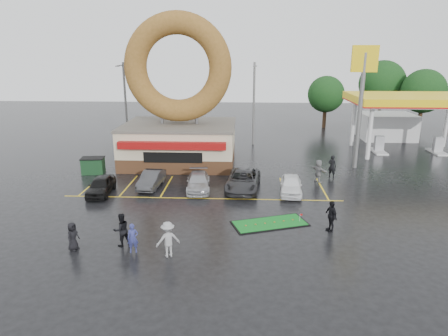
{
  "coord_description": "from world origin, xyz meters",
  "views": [
    {
      "loc": [
        2.92,
        -23.2,
        10.05
      ],
      "look_at": [
        1.58,
        3.69,
        2.2
      ],
      "focal_mm": 32.0,
      "sensor_mm": 36.0,
      "label": 1
    }
  ],
  "objects_px": {
    "streetlight_left": "(125,102)",
    "car_white": "(291,185)",
    "donut_shop": "(179,115)",
    "car_grey": "(243,180)",
    "person_blue": "(133,238)",
    "car_black": "(101,186)",
    "shell_sign": "(362,84)",
    "streetlight_right": "(362,101)",
    "car_dgrey": "(151,179)",
    "putting_green": "(270,223)",
    "dumpster": "(93,166)",
    "gas_station": "(401,113)",
    "streetlight_mid": "(254,102)",
    "car_silver": "(198,182)",
    "person_cameraman": "(331,216)"
  },
  "relations": [
    {
      "from": "car_white",
      "to": "putting_green",
      "type": "height_order",
      "value": "car_white"
    },
    {
      "from": "shell_sign",
      "to": "car_silver",
      "type": "bearing_deg",
      "value": -153.49
    },
    {
      "from": "car_white",
      "to": "putting_green",
      "type": "xyz_separation_m",
      "value": [
        -1.86,
        -5.54,
        -0.62
      ]
    },
    {
      "from": "car_black",
      "to": "person_blue",
      "type": "relative_size",
      "value": 2.45
    },
    {
      "from": "streetlight_right",
      "to": "dumpster",
      "type": "distance_m",
      "value": 29.24
    },
    {
      "from": "gas_station",
      "to": "streetlight_right",
      "type": "xyz_separation_m",
      "value": [
        -4.0,
        0.98,
        1.08
      ]
    },
    {
      "from": "donut_shop",
      "to": "streetlight_left",
      "type": "bearing_deg",
      "value": 135.22
    },
    {
      "from": "car_black",
      "to": "dumpster",
      "type": "relative_size",
      "value": 2.13
    },
    {
      "from": "shell_sign",
      "to": "dumpster",
      "type": "distance_m",
      "value": 24.09
    },
    {
      "from": "streetlight_right",
      "to": "car_dgrey",
      "type": "distance_m",
      "value": 26.19
    },
    {
      "from": "streetlight_right",
      "to": "car_grey",
      "type": "relative_size",
      "value": 1.75
    },
    {
      "from": "person_blue",
      "to": "streetlight_right",
      "type": "bearing_deg",
      "value": 42.89
    },
    {
      "from": "car_black",
      "to": "shell_sign",
      "type": "bearing_deg",
      "value": 17.66
    },
    {
      "from": "car_dgrey",
      "to": "person_blue",
      "type": "height_order",
      "value": "person_blue"
    },
    {
      "from": "streetlight_left",
      "to": "car_white",
      "type": "height_order",
      "value": "streetlight_left"
    },
    {
      "from": "streetlight_left",
      "to": "car_dgrey",
      "type": "bearing_deg",
      "value": -67.56
    },
    {
      "from": "streetlight_left",
      "to": "gas_station",
      "type": "bearing_deg",
      "value": 1.95
    },
    {
      "from": "shell_sign",
      "to": "car_grey",
      "type": "xyz_separation_m",
      "value": [
        -10.07,
        -6.48,
        -6.66
      ]
    },
    {
      "from": "car_silver",
      "to": "person_cameraman",
      "type": "height_order",
      "value": "person_cameraman"
    },
    {
      "from": "car_dgrey",
      "to": "putting_green",
      "type": "bearing_deg",
      "value": -31.97
    },
    {
      "from": "gas_station",
      "to": "car_silver",
      "type": "relative_size",
      "value": 3.25
    },
    {
      "from": "person_cameraman",
      "to": "streetlight_mid",
      "type": "bearing_deg",
      "value": 170.7
    },
    {
      "from": "streetlight_right",
      "to": "car_silver",
      "type": "distance_m",
      "value": 23.76
    },
    {
      "from": "dumpster",
      "to": "putting_green",
      "type": "bearing_deg",
      "value": -41.39
    },
    {
      "from": "dumpster",
      "to": "car_black",
      "type": "bearing_deg",
      "value": -71.33
    },
    {
      "from": "streetlight_right",
      "to": "gas_station",
      "type": "bearing_deg",
      "value": -13.75
    },
    {
      "from": "gas_station",
      "to": "person_cameraman",
      "type": "bearing_deg",
      "value": -117.99
    },
    {
      "from": "streetlight_mid",
      "to": "streetlight_right",
      "type": "relative_size",
      "value": 1.0
    },
    {
      "from": "car_silver",
      "to": "person_blue",
      "type": "bearing_deg",
      "value": -108.08
    },
    {
      "from": "person_blue",
      "to": "donut_shop",
      "type": "bearing_deg",
      "value": 78.93
    },
    {
      "from": "person_blue",
      "to": "car_black",
      "type": "bearing_deg",
      "value": 106.74
    },
    {
      "from": "car_white",
      "to": "person_cameraman",
      "type": "distance_m",
      "value": 6.51
    },
    {
      "from": "streetlight_left",
      "to": "car_dgrey",
      "type": "relative_size",
      "value": 2.35
    },
    {
      "from": "donut_shop",
      "to": "car_black",
      "type": "bearing_deg",
      "value": -116.27
    },
    {
      "from": "donut_shop",
      "to": "car_silver",
      "type": "height_order",
      "value": "donut_shop"
    },
    {
      "from": "person_blue",
      "to": "streetlight_mid",
      "type": "bearing_deg",
      "value": 63.32
    },
    {
      "from": "car_white",
      "to": "donut_shop",
      "type": "bearing_deg",
      "value": 144.25
    },
    {
      "from": "donut_shop",
      "to": "shell_sign",
      "type": "bearing_deg",
      "value": -3.47
    },
    {
      "from": "person_cameraman",
      "to": "streetlight_left",
      "type": "bearing_deg",
      "value": -159.45
    },
    {
      "from": "car_grey",
      "to": "dumpster",
      "type": "relative_size",
      "value": 2.86
    },
    {
      "from": "streetlight_mid",
      "to": "putting_green",
      "type": "relative_size",
      "value": 1.84
    },
    {
      "from": "streetlight_right",
      "to": "car_black",
      "type": "distance_m",
      "value": 29.83
    },
    {
      "from": "streetlight_mid",
      "to": "streetlight_right",
      "type": "bearing_deg",
      "value": 4.76
    },
    {
      "from": "streetlight_left",
      "to": "car_grey",
      "type": "xyz_separation_m",
      "value": [
        12.93,
        -14.39,
        -4.07
      ]
    },
    {
      "from": "gas_station",
      "to": "car_black",
      "type": "height_order",
      "value": "gas_station"
    },
    {
      "from": "donut_shop",
      "to": "streetlight_left",
      "type": "relative_size",
      "value": 1.5
    },
    {
      "from": "person_cameraman",
      "to": "gas_station",
      "type": "bearing_deg",
      "value": 132.48
    },
    {
      "from": "person_blue",
      "to": "dumpster",
      "type": "height_order",
      "value": "person_blue"
    },
    {
      "from": "car_grey",
      "to": "person_blue",
      "type": "height_order",
      "value": "person_blue"
    },
    {
      "from": "streetlight_right",
      "to": "car_grey",
      "type": "xyz_separation_m",
      "value": [
        -13.07,
        -16.39,
        -4.07
      ]
    }
  ]
}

